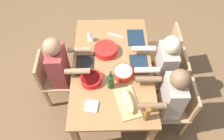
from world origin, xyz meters
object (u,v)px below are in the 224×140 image
object	(u,v)px
serving_bowl_fruit	(91,79)
bread_loaf	(128,101)
dining_table	(112,69)
beer_bottle	(147,114)
wine_glass	(89,34)
cutting_board	(127,103)
chair_near_left	(179,107)
serving_bowl_pasta	(123,73)
napkin_stack	(91,106)
chair_near_right	(166,50)
chair_near_center	(172,75)
diner_near_left	(168,98)
chair_far_center	(51,77)
diner_near_center	(162,66)
diner_far_center	(62,68)
wine_bottle	(111,81)

from	to	relation	value
serving_bowl_fruit	bread_loaf	xyz separation A→B (m)	(-0.31, -0.41, 0.02)
dining_table	beer_bottle	xyz separation A→B (m)	(-0.73, -0.35, 0.19)
wine_glass	cutting_board	bearing A→B (deg)	-155.20
chair_near_left	cutting_board	bearing A→B (deg)	96.69
serving_bowl_pasta	beer_bottle	distance (m)	0.61
dining_table	napkin_stack	size ratio (longest dim) A/B	12.27
chair_near_right	beer_bottle	world-z (taller)	beer_bottle
chair_near_center	wine_glass	bearing A→B (deg)	68.84
diner_near_left	beer_bottle	distance (m)	0.42
chair_near_center	wine_glass	distance (m)	1.25
serving_bowl_pasta	chair_far_center	bearing A→B (deg)	80.29
chair_far_center	diner_near_center	bearing A→B (deg)	-90.00
diner_far_center	cutting_board	distance (m)	0.97
chair_near_left	serving_bowl_fruit	size ratio (longest dim) A/B	3.38
wine_bottle	diner_near_center	bearing A→B (deg)	-64.01
dining_table	chair_near_right	xyz separation A→B (m)	(0.47, -0.82, -0.18)
diner_far_center	serving_bowl_pasta	xyz separation A→B (m)	(-0.16, -0.77, 0.09)
diner_far_center	serving_bowl_fruit	bearing A→B (deg)	-122.11
chair_far_center	napkin_stack	distance (m)	0.87
chair_near_center	serving_bowl_pasta	world-z (taller)	chair_near_center
chair_near_right	diner_far_center	world-z (taller)	diner_far_center
bread_loaf	wine_glass	bearing A→B (deg)	24.80
dining_table	chair_near_right	bearing A→B (deg)	-60.15
chair_far_center	wine_bottle	size ratio (longest dim) A/B	2.93
diner_near_center	diner_near_left	bearing A→B (deg)	180.00
chair_near_right	napkin_stack	distance (m)	1.52
chair_far_center	napkin_stack	size ratio (longest dim) A/B	6.07
bread_loaf	napkin_stack	size ratio (longest dim) A/B	2.29
chair_near_left	napkin_stack	xyz separation A→B (m)	(-0.11, 1.06, 0.27)
diner_far_center	napkin_stack	size ratio (longest dim) A/B	8.57
serving_bowl_pasta	bread_loaf	world-z (taller)	bread_loaf
wine_bottle	wine_glass	size ratio (longest dim) A/B	1.75
chair_near_center	beer_bottle	size ratio (longest dim) A/B	3.86
bread_loaf	cutting_board	bearing A→B (deg)	0.00
serving_bowl_fruit	wine_glass	bearing A→B (deg)	3.44
chair_near_center	bread_loaf	bearing A→B (deg)	129.71
chair_near_center	cutting_board	size ratio (longest dim) A/B	2.12
chair_near_center	diner_far_center	world-z (taller)	diner_far_center
cutting_board	beer_bottle	bearing A→B (deg)	-134.78
serving_bowl_fruit	chair_near_center	bearing A→B (deg)	-77.28
diner_near_center	chair_near_left	distance (m)	0.55
diner_near_center	cutting_board	distance (m)	0.73
diner_near_center	bread_loaf	xyz separation A→B (m)	(-0.55, 0.48, 0.11)
beer_bottle	diner_far_center	bearing A→B (deg)	53.33
serving_bowl_fruit	cutting_board	world-z (taller)	serving_bowl_fruit
diner_near_center	napkin_stack	size ratio (longest dim) A/B	8.57
serving_bowl_fruit	chair_near_left	bearing A→B (deg)	-102.05
chair_near_center	chair_near_right	size ratio (longest dim) A/B	1.00
chair_near_right	cutting_board	world-z (taller)	chair_near_right
serving_bowl_fruit	bread_loaf	bearing A→B (deg)	-126.63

